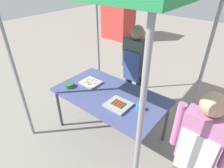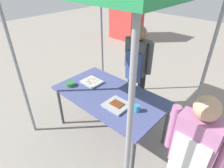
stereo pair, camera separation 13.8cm
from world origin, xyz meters
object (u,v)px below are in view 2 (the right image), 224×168
(tray_grilled_sausages, at_px, (117,105))
(customer_nearby, at_px, (192,154))
(drink_cup_near_edge, at_px, (137,108))
(vendor_woman, at_px, (137,65))
(condiment_bowl, at_px, (70,84))
(stall_table, at_px, (110,97))
(neighbor_stall_right, at_px, (127,12))
(tray_meat_skewers, at_px, (92,82))

(tray_grilled_sausages, distance_m, customer_nearby, 1.07)
(drink_cup_near_edge, distance_m, vendor_woman, 0.96)
(condiment_bowl, bearing_deg, customer_nearby, -2.26)
(stall_table, xyz_separation_m, condiment_bowl, (-0.60, -0.24, 0.08))
(condiment_bowl, height_order, drink_cup_near_edge, drink_cup_near_edge)
(drink_cup_near_edge, height_order, vendor_woman, vendor_woman)
(vendor_woman, distance_m, neighbor_stall_right, 4.33)
(tray_meat_skewers, height_order, condiment_bowl, condiment_bowl)
(customer_nearby, bearing_deg, stall_table, 166.56)
(tray_meat_skewers, distance_m, vendor_woman, 0.79)
(stall_table, distance_m, neighbor_stall_right, 4.94)
(condiment_bowl, relative_size, vendor_woman, 0.09)
(condiment_bowl, distance_m, drink_cup_near_edge, 1.13)
(stall_table, xyz_separation_m, drink_cup_near_edge, (0.51, -0.04, 0.10))
(tray_grilled_sausages, relative_size, neighbor_stall_right, 0.16)
(customer_nearby, bearing_deg, neighbor_stall_right, 134.35)
(tray_grilled_sausages, relative_size, vendor_woman, 0.20)
(stall_table, bearing_deg, drink_cup_near_edge, -4.49)
(stall_table, relative_size, neighbor_stall_right, 0.85)
(drink_cup_near_edge, distance_m, customer_nearby, 0.84)
(tray_meat_skewers, relative_size, condiment_bowl, 2.15)
(stall_table, relative_size, vendor_woman, 1.02)
(tray_meat_skewers, bearing_deg, customer_nearby, -11.49)
(vendor_woman, xyz_separation_m, neighbor_stall_right, (-2.84, 3.26, 0.02))
(tray_meat_skewers, height_order, drink_cup_near_edge, drink_cup_near_edge)
(vendor_woman, bearing_deg, tray_grilled_sausages, 109.92)
(tray_grilled_sausages, distance_m, condiment_bowl, 0.86)
(stall_table, distance_m, drink_cup_near_edge, 0.52)
(tray_grilled_sausages, bearing_deg, drink_cup_near_edge, 21.05)
(drink_cup_near_edge, bearing_deg, stall_table, 175.51)
(customer_nearby, bearing_deg, tray_meat_skewers, 168.51)
(customer_nearby, xyz_separation_m, neighbor_stall_right, (-4.20, 4.30, 0.07))
(drink_cup_near_edge, bearing_deg, neighbor_stall_right, 130.24)
(condiment_bowl, xyz_separation_m, customer_nearby, (1.91, -0.08, 0.09))
(neighbor_stall_right, bearing_deg, stall_table, -53.96)
(customer_nearby, bearing_deg, tray_grilled_sausages, 170.55)
(condiment_bowl, bearing_deg, drink_cup_near_edge, 10.01)
(tray_grilled_sausages, distance_m, tray_meat_skewers, 0.70)
(drink_cup_near_edge, relative_size, customer_nearby, 0.06)
(condiment_bowl, bearing_deg, tray_meat_skewers, 56.56)
(tray_grilled_sausages, height_order, condiment_bowl, condiment_bowl)
(tray_grilled_sausages, bearing_deg, neighbor_stall_right, 127.42)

